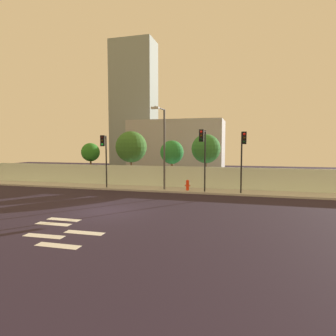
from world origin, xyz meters
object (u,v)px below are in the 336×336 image
object	(u,v)px
roadside_tree_leftmost	(91,152)
roadside_tree_midleft	(131,147)
roadside_tree_midright	(172,152)
traffic_light_right	(203,147)
street_lamp_curbside	(163,142)
fire_hydrant	(188,185)
roadside_tree_rightmost	(206,149)
traffic_light_center	(104,150)
traffic_light_left	(243,149)

from	to	relation	value
roadside_tree_leftmost	roadside_tree_midleft	bearing A→B (deg)	-0.00
roadside_tree_midright	roadside_tree_midleft	bearing A→B (deg)	-180.00
traffic_light_right	roadside_tree_midleft	world-z (taller)	roadside_tree_midleft
street_lamp_curbside	fire_hydrant	xyz separation A→B (m)	(1.97, 0.35, -3.49)
traffic_light_right	roadside_tree_midright	xyz separation A→B (m)	(-3.45, 3.95, -0.53)
fire_hydrant	roadside_tree_rightmost	distance (m)	4.29
traffic_light_right	fire_hydrant	bearing A→B (deg)	145.48
traffic_light_center	roadside_tree_leftmost	xyz separation A→B (m)	(-3.51, 3.81, -0.33)
roadside_tree_leftmost	roadside_tree_midright	xyz separation A→B (m)	(8.40, 0.00, 0.05)
roadside_tree_rightmost	traffic_light_left	bearing A→B (deg)	-49.71
traffic_light_left	fire_hydrant	size ratio (longest dim) A/B	5.43
traffic_light_left	fire_hydrant	distance (m)	5.25
traffic_light_center	street_lamp_curbside	size ratio (longest dim) A/B	0.68
roadside_tree_midright	roadside_tree_rightmost	distance (m)	3.16
roadside_tree_midleft	roadside_tree_midright	xyz separation A→B (m)	(4.03, 0.00, -0.50)
roadside_tree_midright	fire_hydrant	bearing A→B (deg)	-55.34
roadside_tree_leftmost	roadside_tree_midright	world-z (taller)	roadside_tree_midright
street_lamp_curbside	fire_hydrant	size ratio (longest dim) A/B	7.71
traffic_light_center	roadside_tree_leftmost	distance (m)	5.19
street_lamp_curbside	roadside_tree_rightmost	distance (m)	4.56
roadside_tree_midleft	roadside_tree_rightmost	bearing A→B (deg)	0.00
roadside_tree_leftmost	roadside_tree_rightmost	world-z (taller)	roadside_tree_rightmost
fire_hydrant	roadside_tree_leftmost	bearing A→B (deg)	164.01
traffic_light_left	street_lamp_curbside	bearing A→B (deg)	175.91
traffic_light_right	roadside_tree_leftmost	size ratio (longest dim) A/B	1.20
traffic_light_right	roadside_tree_rightmost	distance (m)	3.97
traffic_light_center	roadside_tree_leftmost	size ratio (longest dim) A/B	1.11
traffic_light_right	roadside_tree_rightmost	bearing A→B (deg)	94.52
traffic_light_center	roadside_tree_rightmost	size ratio (longest dim) A/B	0.93
roadside_tree_leftmost	roadside_tree_rightmost	bearing A→B (deg)	0.00
roadside_tree_leftmost	roadside_tree_rightmost	distance (m)	11.55
traffic_light_left	roadside_tree_midright	bearing A→B (deg)	149.14
street_lamp_curbside	traffic_light_right	bearing A→B (deg)	-10.09
traffic_light_center	roadside_tree_midleft	size ratio (longest dim) A/B	0.87
traffic_light_left	traffic_light_right	distance (m)	2.92
traffic_light_left	street_lamp_curbside	distance (m)	6.30
traffic_light_left	fire_hydrant	xyz separation A→B (m)	(-4.29, 0.80, -2.92)
traffic_light_center	fire_hydrant	distance (m)	7.56
fire_hydrant	roadside_tree_midright	bearing A→B (deg)	124.66
traffic_light_right	fire_hydrant	xyz separation A→B (m)	(-1.38, 0.95, -3.05)
street_lamp_curbside	roadside_tree_midright	size ratio (longest dim) A/B	1.54
traffic_light_center	street_lamp_curbside	distance (m)	5.07
street_lamp_curbside	roadside_tree_rightmost	bearing A→B (deg)	47.92
roadside_tree_leftmost	roadside_tree_midright	bearing A→B (deg)	0.00
traffic_light_left	roadside_tree_leftmost	xyz separation A→B (m)	(-14.77, 3.80, -0.44)
traffic_light_right	roadside_tree_midright	distance (m)	5.27
roadside_tree_midright	roadside_tree_rightmost	bearing A→B (deg)	0.00
traffic_light_center	roadside_tree_leftmost	bearing A→B (deg)	132.64
roadside_tree_midleft	fire_hydrant	bearing A→B (deg)	-26.19
traffic_light_left	roadside_tree_midright	xyz separation A→B (m)	(-6.36, 3.80, -0.39)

